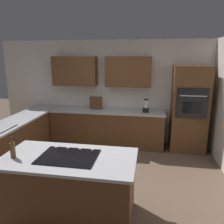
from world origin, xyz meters
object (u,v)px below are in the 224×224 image
cooktop (69,156)px  oil_bottle (13,150)px  wall_oven (189,109)px  blender (146,107)px  spice_rack (96,103)px

cooktop → oil_bottle: 0.73m
wall_oven → blender: wall_oven is taller
wall_oven → spice_rack: bearing=-2.1°
blender → oil_bottle: bearing=59.2°
spice_rack → cooktop: bearing=96.1°
blender → spice_rack: 1.26m
wall_oven → oil_bottle: (2.67, 2.82, 0.01)m
spice_rack → oil_bottle: bearing=81.9°
cooktop → spice_rack: (0.29, -2.76, 0.15)m
cooktop → blender: (-0.96, -2.64, 0.13)m
cooktop → spice_rack: 2.78m
cooktop → oil_bottle: oil_bottle is taller
oil_bottle → spice_rack: bearing=-98.1°
wall_oven → spice_rack: size_ratio=6.35×
wall_oven → blender: (1.00, 0.03, 0.03)m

